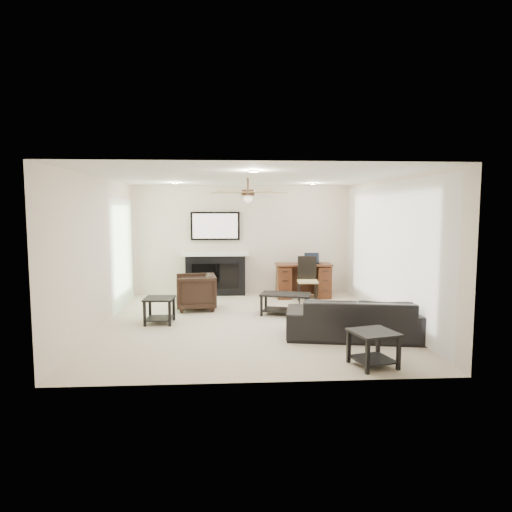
% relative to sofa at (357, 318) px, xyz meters
% --- Properties ---
extents(room_shell, '(5.50, 5.54, 2.52)m').
position_rel_sofa_xyz_m(room_shell, '(-1.43, 1.13, 1.37)').
color(room_shell, beige).
rests_on(room_shell, ground).
extents(sofa, '(2.25, 1.19, 0.62)m').
position_rel_sofa_xyz_m(sofa, '(0.00, 0.00, 0.00)').
color(sofa, black).
rests_on(sofa, ground).
extents(armchair, '(0.84, 0.83, 0.70)m').
position_rel_sofa_xyz_m(armchair, '(-2.60, 2.15, 0.04)').
color(armchair, black).
rests_on(armchair, ground).
extents(coffee_table, '(1.00, 0.73, 0.40)m').
position_rel_sofa_xyz_m(coffee_table, '(-0.90, 1.60, -0.11)').
color(coffee_table, black).
rests_on(coffee_table, ground).
extents(end_table_near, '(0.64, 0.64, 0.45)m').
position_rel_sofa_xyz_m(end_table_near, '(-0.15, -1.25, -0.09)').
color(end_table_near, black).
rests_on(end_table_near, ground).
extents(end_table_left, '(0.52, 0.52, 0.45)m').
position_rel_sofa_xyz_m(end_table_left, '(-3.15, 1.10, -0.09)').
color(end_table_left, black).
rests_on(end_table_left, ground).
extents(fireplace_unit, '(1.52, 0.34, 1.91)m').
position_rel_sofa_xyz_m(fireplace_unit, '(-2.25, 3.63, 0.64)').
color(fireplace_unit, black).
rests_on(fireplace_unit, ground).
extents(desk, '(1.22, 0.56, 0.76)m').
position_rel_sofa_xyz_m(desk, '(-0.29, 3.21, 0.07)').
color(desk, '#36110D').
rests_on(desk, ground).
extents(desk_chair, '(0.46, 0.47, 0.97)m').
position_rel_sofa_xyz_m(desk_chair, '(-0.29, 2.66, 0.17)').
color(desk_chair, black).
rests_on(desk_chair, ground).
extents(laptop, '(0.33, 0.24, 0.23)m').
position_rel_sofa_xyz_m(laptop, '(-0.09, 3.19, 0.56)').
color(laptop, black).
rests_on(laptop, desk).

